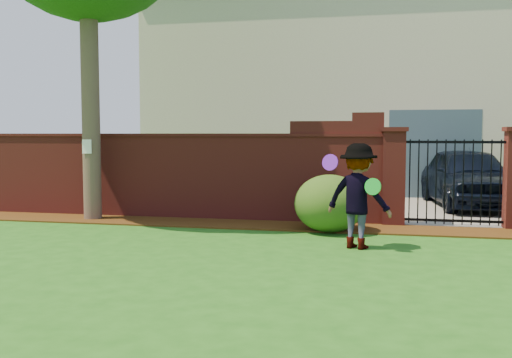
% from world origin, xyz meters
% --- Properties ---
extents(ground, '(80.00, 80.00, 0.01)m').
position_xyz_m(ground, '(0.00, 0.00, -0.01)').
color(ground, '#1F5816').
rests_on(ground, ground).
extents(mulch_bed, '(11.10, 1.08, 0.03)m').
position_xyz_m(mulch_bed, '(-0.95, 3.34, 0.01)').
color(mulch_bed, '#361F09').
rests_on(mulch_bed, ground).
extents(brick_wall, '(8.70, 0.31, 2.16)m').
position_xyz_m(brick_wall, '(-2.01, 4.00, 0.93)').
color(brick_wall, maroon).
rests_on(brick_wall, ground).
extents(pillar_left, '(0.50, 0.50, 1.88)m').
position_xyz_m(pillar_left, '(2.40, 4.00, 0.96)').
color(pillar_left, maroon).
rests_on(pillar_left, ground).
extents(iron_gate, '(1.78, 0.03, 1.60)m').
position_xyz_m(iron_gate, '(3.50, 4.00, 0.85)').
color(iron_gate, black).
rests_on(iron_gate, ground).
extents(driveway, '(3.20, 8.00, 0.01)m').
position_xyz_m(driveway, '(3.50, 8.00, 0.01)').
color(driveway, slate).
rests_on(driveway, ground).
extents(house, '(12.40, 6.40, 6.30)m').
position_xyz_m(house, '(1.00, 12.00, 3.16)').
color(house, beige).
rests_on(house, ground).
extents(car, '(2.21, 4.41, 1.44)m').
position_xyz_m(car, '(4.21, 7.09, 0.72)').
color(car, black).
rests_on(car, ground).
extents(paper_notice, '(0.20, 0.01, 0.28)m').
position_xyz_m(paper_notice, '(-3.60, 3.21, 1.50)').
color(paper_notice, white).
rests_on(paper_notice, tree).
extents(shrub_left, '(1.26, 1.26, 1.03)m').
position_xyz_m(shrub_left, '(1.28, 2.91, 0.52)').
color(shrub_left, '#214C16').
rests_on(shrub_left, ground).
extents(man, '(1.19, 0.94, 1.61)m').
position_xyz_m(man, '(1.83, 1.50, 0.81)').
color(man, gray).
rests_on(man, ground).
extents(frisbee_purple, '(0.27, 0.15, 0.25)m').
position_xyz_m(frisbee_purple, '(1.42, 1.45, 1.32)').
color(frisbee_purple, purple).
rests_on(frisbee_purple, man).
extents(frisbee_green, '(0.26, 0.14, 0.25)m').
position_xyz_m(frisbee_green, '(2.07, 1.24, 0.98)').
color(frisbee_green, green).
rests_on(frisbee_green, man).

